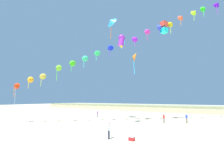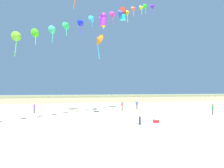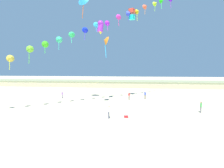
{
  "view_description": "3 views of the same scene",
  "coord_description": "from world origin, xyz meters",
  "px_view_note": "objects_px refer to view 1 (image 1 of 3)",
  "views": [
    {
      "loc": [
        9.31,
        -9.77,
        4.15
      ],
      "look_at": [
        -3.07,
        9.88,
        6.52
      ],
      "focal_mm": 24.0,
      "sensor_mm": 36.0,
      "label": 1
    },
    {
      "loc": [
        -7.7,
        -16.5,
        3.82
      ],
      "look_at": [
        -0.56,
        12.21,
        4.61
      ],
      "focal_mm": 32.0,
      "sensor_mm": 36.0,
      "label": 2
    },
    {
      "loc": [
        3.65,
        -18.86,
        6.72
      ],
      "look_at": [
        0.08,
        9.89,
        4.07
      ],
      "focal_mm": 28.0,
      "sensor_mm": 36.0,
      "label": 3
    }
  ],
  "objects_px": {
    "person_near_right": "(187,118)",
    "beach_cooler": "(132,139)",
    "person_far_right": "(109,129)",
    "large_kite_outer_drift": "(134,57)",
    "person_mid_center": "(164,118)",
    "large_kite_high_solo": "(164,27)",
    "large_kite_low_lead": "(111,21)",
    "person_far_left": "(97,113)",
    "large_kite_mid_trail": "(121,41)"
  },
  "relations": [
    {
      "from": "large_kite_low_lead",
      "to": "large_kite_high_solo",
      "type": "bearing_deg",
      "value": 27.26
    },
    {
      "from": "beach_cooler",
      "to": "large_kite_outer_drift",
      "type": "bearing_deg",
      "value": 112.09
    },
    {
      "from": "large_kite_low_lead",
      "to": "person_near_right",
      "type": "bearing_deg",
      "value": 24.3
    },
    {
      "from": "person_near_right",
      "to": "person_far_left",
      "type": "distance_m",
      "value": 18.38
    },
    {
      "from": "person_mid_center",
      "to": "large_kite_high_solo",
      "type": "height_order",
      "value": "large_kite_high_solo"
    },
    {
      "from": "large_kite_mid_trail",
      "to": "person_far_left",
      "type": "bearing_deg",
      "value": 146.03
    },
    {
      "from": "person_far_right",
      "to": "large_kite_low_lead",
      "type": "distance_m",
      "value": 22.16
    },
    {
      "from": "person_far_left",
      "to": "large_kite_high_solo",
      "type": "height_order",
      "value": "large_kite_high_solo"
    },
    {
      "from": "person_far_left",
      "to": "large_kite_outer_drift",
      "type": "bearing_deg",
      "value": -11.24
    },
    {
      "from": "person_mid_center",
      "to": "person_far_right",
      "type": "relative_size",
      "value": 0.9
    },
    {
      "from": "person_far_right",
      "to": "person_near_right",
      "type": "bearing_deg",
      "value": 70.0
    },
    {
      "from": "person_near_right",
      "to": "large_kite_outer_drift",
      "type": "distance_m",
      "value": 14.31
    },
    {
      "from": "large_kite_high_solo",
      "to": "person_far_left",
      "type": "bearing_deg",
      "value": -177.26
    },
    {
      "from": "person_mid_center",
      "to": "large_kite_mid_trail",
      "type": "distance_m",
      "value": 15.22
    },
    {
      "from": "large_kite_high_solo",
      "to": "person_near_right",
      "type": "bearing_deg",
      "value": 14.65
    },
    {
      "from": "person_near_right",
      "to": "person_mid_center",
      "type": "relative_size",
      "value": 1.09
    },
    {
      "from": "person_near_right",
      "to": "beach_cooler",
      "type": "height_order",
      "value": "person_near_right"
    },
    {
      "from": "person_mid_center",
      "to": "person_far_right",
      "type": "height_order",
      "value": "person_far_right"
    },
    {
      "from": "person_mid_center",
      "to": "beach_cooler",
      "type": "relative_size",
      "value": 2.73
    },
    {
      "from": "large_kite_high_solo",
      "to": "large_kite_mid_trail",
      "type": "bearing_deg",
      "value": -124.74
    },
    {
      "from": "large_kite_outer_drift",
      "to": "beach_cooler",
      "type": "relative_size",
      "value": 7.65
    },
    {
      "from": "person_far_left",
      "to": "large_kite_high_solo",
      "type": "bearing_deg",
      "value": 2.74
    },
    {
      "from": "person_near_right",
      "to": "person_far_right",
      "type": "bearing_deg",
      "value": -110.0
    },
    {
      "from": "person_near_right",
      "to": "large_kite_high_solo",
      "type": "height_order",
      "value": "large_kite_high_solo"
    },
    {
      "from": "person_near_right",
      "to": "large_kite_low_lead",
      "type": "xyz_separation_m",
      "value": [
        -12.11,
        -5.47,
        18.56
      ]
    },
    {
      "from": "large_kite_high_solo",
      "to": "beach_cooler",
      "type": "relative_size",
      "value": 3.72
    },
    {
      "from": "person_mid_center",
      "to": "person_far_left",
      "type": "xyz_separation_m",
      "value": [
        -14.87,
        0.1,
        -0.02
      ]
    },
    {
      "from": "person_mid_center",
      "to": "large_kite_high_solo",
      "type": "bearing_deg",
      "value": 64.18
    },
    {
      "from": "person_near_right",
      "to": "large_kite_low_lead",
      "type": "relative_size",
      "value": 0.37
    },
    {
      "from": "large_kite_high_solo",
      "to": "beach_cooler",
      "type": "height_order",
      "value": "large_kite_high_solo"
    },
    {
      "from": "person_near_right",
      "to": "beach_cooler",
      "type": "bearing_deg",
      "value": -103.0
    },
    {
      "from": "large_kite_mid_trail",
      "to": "person_near_right",
      "type": "bearing_deg",
      "value": 45.19
    },
    {
      "from": "person_far_left",
      "to": "large_kite_low_lead",
      "type": "bearing_deg",
      "value": -32.43
    },
    {
      "from": "person_far_right",
      "to": "beach_cooler",
      "type": "bearing_deg",
      "value": 17.97
    },
    {
      "from": "person_far_right",
      "to": "large_kite_outer_drift",
      "type": "bearing_deg",
      "value": 101.09
    },
    {
      "from": "person_mid_center",
      "to": "person_far_right",
      "type": "bearing_deg",
      "value": -99.25
    },
    {
      "from": "large_kite_mid_trail",
      "to": "large_kite_high_solo",
      "type": "relative_size",
      "value": 1.1
    },
    {
      "from": "person_mid_center",
      "to": "large_kite_low_lead",
      "type": "relative_size",
      "value": 0.34
    },
    {
      "from": "person_mid_center",
      "to": "beach_cooler",
      "type": "height_order",
      "value": "person_mid_center"
    },
    {
      "from": "person_far_right",
      "to": "large_kite_mid_trail",
      "type": "bearing_deg",
      "value": 108.34
    },
    {
      "from": "person_mid_center",
      "to": "large_kite_outer_drift",
      "type": "relative_size",
      "value": 0.36
    },
    {
      "from": "large_kite_low_lead",
      "to": "beach_cooler",
      "type": "xyz_separation_m",
      "value": [
        8.63,
        -9.62,
        -19.33
      ]
    },
    {
      "from": "person_near_right",
      "to": "person_far_left",
      "type": "height_order",
      "value": "person_near_right"
    },
    {
      "from": "large_kite_high_solo",
      "to": "beach_cooler",
      "type": "xyz_separation_m",
      "value": [
        -0.44,
        -14.29,
        -17.65
      ]
    },
    {
      "from": "large_kite_low_lead",
      "to": "large_kite_outer_drift",
      "type": "xyz_separation_m",
      "value": [
        3.95,
        1.92,
        -7.36
      ]
    },
    {
      "from": "person_far_right",
      "to": "beach_cooler",
      "type": "distance_m",
      "value": 2.53
    },
    {
      "from": "person_mid_center",
      "to": "large_kite_high_solo",
      "type": "relative_size",
      "value": 0.73
    },
    {
      "from": "large_kite_outer_drift",
      "to": "beach_cooler",
      "type": "bearing_deg",
      "value": -67.91
    },
    {
      "from": "person_far_left",
      "to": "person_far_right",
      "type": "bearing_deg",
      "value": -48.71
    },
    {
      "from": "person_far_left",
      "to": "large_kite_low_lead",
      "type": "distance_m",
      "value": 20.05
    }
  ]
}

